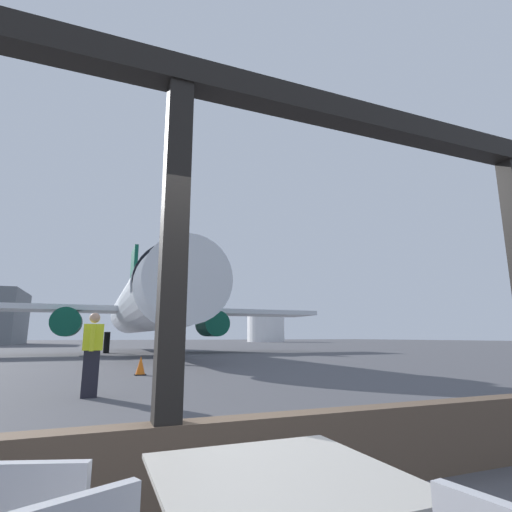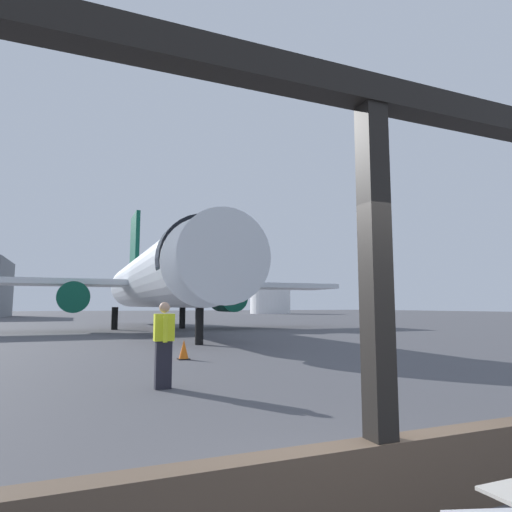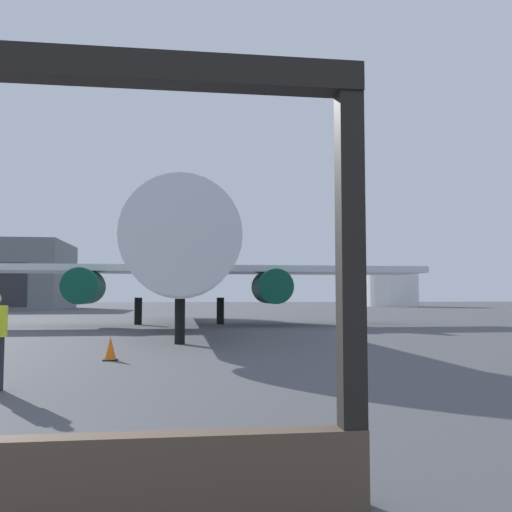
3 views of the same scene
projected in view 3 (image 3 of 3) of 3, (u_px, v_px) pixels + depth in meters
name	position (u px, v px, depth m)	size (l,w,h in m)	color
ground_plane	(144.00, 318.00, 43.49)	(220.00, 220.00, 0.00)	#4C4C51
airplane	(180.00, 263.00, 31.03)	(28.18, 29.81, 10.39)	silver
traffic_cone	(110.00, 349.00, 14.72)	(0.36, 0.36, 0.61)	orange
fuel_storage_tank	(391.00, 288.00, 89.99)	(8.54, 8.54, 5.82)	white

